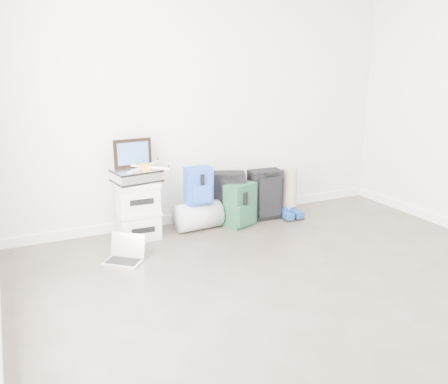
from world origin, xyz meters
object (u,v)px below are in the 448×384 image
large_suitcase (228,198)px  boxes_stack (138,210)px  briefcase (136,176)px  duffel_bag (198,216)px  laptop (125,255)px  carry_on (265,195)px

large_suitcase → boxes_stack: bearing=-156.3°
briefcase → duffel_bag: briefcase is taller
briefcase → laptop: 0.84m
large_suitcase → laptop: bearing=-135.4°
duffel_bag → carry_on: carry_on is taller
boxes_stack → laptop: 0.64m
duffel_bag → carry_on: (0.83, -0.00, 0.14)m
duffel_bag → laptop: bearing=-155.7°
duffel_bag → large_suitcase: large_suitcase is taller
boxes_stack → carry_on: (1.48, -0.03, -0.01)m
boxes_stack → carry_on: bearing=1.0°
briefcase → large_suitcase: 1.11m
boxes_stack → carry_on: boxes_stack is taller
boxes_stack → laptop: size_ratio=1.45×
boxes_stack → laptop: (-0.28, -0.52, -0.24)m
duffel_bag → large_suitcase: (0.39, 0.06, 0.14)m
laptop → carry_on: bearing=55.6°
duffel_bag → laptop: duffel_bag is taller
duffel_bag → large_suitcase: size_ratio=0.85×
boxes_stack → briefcase: (0.00, 0.00, 0.36)m
large_suitcase → carry_on: size_ratio=1.00×
duffel_bag → briefcase: bearing=173.9°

